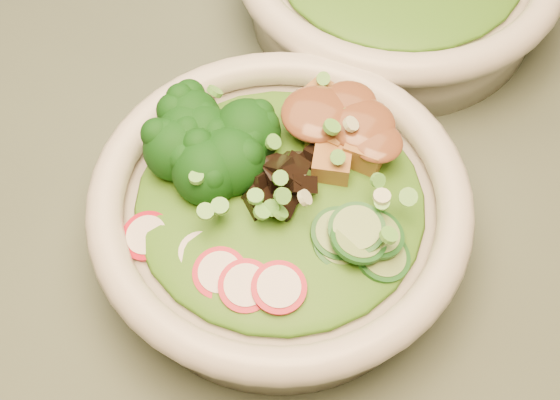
% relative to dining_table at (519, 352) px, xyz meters
% --- Properties ---
extents(dining_table, '(1.20, 0.80, 0.75)m').
position_rel_dining_table_xyz_m(dining_table, '(0.00, 0.00, 0.00)').
color(dining_table, black).
rests_on(dining_table, ground).
extents(salad_bowl, '(0.25, 0.25, 0.07)m').
position_rel_dining_table_xyz_m(salad_bowl, '(-0.19, -0.05, 0.15)').
color(salad_bowl, beige).
rests_on(salad_bowl, dining_table).
extents(lettuce_bed, '(0.19, 0.19, 0.02)m').
position_rel_dining_table_xyz_m(lettuce_bed, '(-0.19, -0.05, 0.17)').
color(lettuce_bed, '#265E13').
rests_on(lettuce_bed, salad_bowl).
extents(broccoli_florets, '(0.08, 0.08, 0.04)m').
position_rel_dining_table_xyz_m(broccoli_florets, '(-0.25, -0.05, 0.19)').
color(broccoli_florets, black).
rests_on(broccoli_florets, salad_bowl).
extents(radish_slices, '(0.11, 0.05, 0.02)m').
position_rel_dining_table_xyz_m(radish_slices, '(-0.20, -0.12, 0.17)').
color(radish_slices, '#AC0D22').
rests_on(radish_slices, salad_bowl).
extents(cucumber_slices, '(0.07, 0.07, 0.03)m').
position_rel_dining_table_xyz_m(cucumber_slices, '(-0.13, -0.07, 0.18)').
color(cucumber_slices, '#83A25A').
rests_on(cucumber_slices, salad_bowl).
extents(mushroom_heap, '(0.07, 0.07, 0.04)m').
position_rel_dining_table_xyz_m(mushroom_heap, '(-0.19, -0.04, 0.18)').
color(mushroom_heap, black).
rests_on(mushroom_heap, salad_bowl).
extents(tofu_cubes, '(0.09, 0.07, 0.03)m').
position_rel_dining_table_xyz_m(tofu_cubes, '(-0.18, 0.00, 0.18)').
color(tofu_cubes, '#955C31').
rests_on(tofu_cubes, salad_bowl).
extents(peanut_sauce, '(0.07, 0.05, 0.01)m').
position_rel_dining_table_xyz_m(peanut_sauce, '(-0.18, 0.00, 0.19)').
color(peanut_sauce, brown).
rests_on(peanut_sauce, tofu_cubes).
extents(scallion_garnish, '(0.18, 0.18, 0.02)m').
position_rel_dining_table_xyz_m(scallion_garnish, '(-0.19, -0.05, 0.19)').
color(scallion_garnish, '#55A83B').
rests_on(scallion_garnish, salad_bowl).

